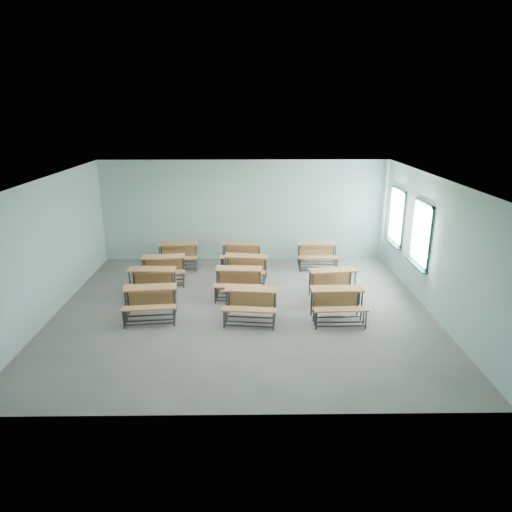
# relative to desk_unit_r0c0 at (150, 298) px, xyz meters

# --- Properties ---
(room) EXTENTS (9.04, 8.04, 3.24)m
(room) POSITION_rel_desk_unit_r0c0_xyz_m (2.22, 0.46, 1.09)
(room) COLOR gray
(room) RESTS_ON ground
(desk_unit_r0c0) EXTENTS (1.28, 0.93, 0.75)m
(desk_unit_r0c0) POSITION_rel_desk_unit_r0c0_xyz_m (0.00, 0.00, 0.00)
(desk_unit_r0c0) COLOR #BB7B43
(desk_unit_r0c0) RESTS_ON ground
(desk_unit_r0c1) EXTENTS (1.28, 0.93, 0.75)m
(desk_unit_r0c1) POSITION_rel_desk_unit_r0c0_xyz_m (2.33, -0.12, 0.00)
(desk_unit_r0c1) COLOR #BB7B43
(desk_unit_r0c1) RESTS_ON ground
(desk_unit_r0c2) EXTENTS (1.22, 0.84, 0.75)m
(desk_unit_r0c2) POSITION_rel_desk_unit_r0c0_xyz_m (4.32, -0.14, 0.00)
(desk_unit_r0c2) COLOR #BB7B43
(desk_unit_r0c2) RESTS_ON ground
(desk_unit_r1c0) EXTENTS (1.24, 0.87, 0.75)m
(desk_unit_r1c0) POSITION_rel_desk_unit_r0c0_xyz_m (-0.23, 1.27, 0.00)
(desk_unit_r1c0) COLOR #BB7B43
(desk_unit_r1c0) RESTS_ON ground
(desk_unit_r1c1) EXTENTS (1.26, 0.89, 0.75)m
(desk_unit_r1c1) POSITION_rel_desk_unit_r0c0_xyz_m (2.01, 1.28, 0.00)
(desk_unit_r1c1) COLOR #BB7B43
(desk_unit_r1c1) RESTS_ON ground
(desk_unit_r1c2) EXTENTS (1.29, 0.95, 0.75)m
(desk_unit_r1c2) POSITION_rel_desk_unit_r0c0_xyz_m (4.45, 1.14, 0.00)
(desk_unit_r1c2) COLOR #BB7B43
(desk_unit_r1c2) RESTS_ON ground
(desk_unit_r2c0) EXTENTS (1.29, 0.94, 0.75)m
(desk_unit_r2c0) POSITION_rel_desk_unit_r0c0_xyz_m (-0.12, 2.32, 0.00)
(desk_unit_r2c0) COLOR #BB7B43
(desk_unit_r2c0) RESTS_ON ground
(desk_unit_r2c1) EXTENTS (1.30, 0.96, 0.75)m
(desk_unit_r2c1) POSITION_rel_desk_unit_r0c0_xyz_m (2.19, 2.35, 0.00)
(desk_unit_r2c1) COLOR #BB7B43
(desk_unit_r2c1) RESTS_ON ground
(desk_unit_r3c0) EXTENTS (1.23, 0.85, 0.75)m
(desk_unit_r3c0) POSITION_rel_desk_unit_r0c0_xyz_m (0.11, 3.59, 0.00)
(desk_unit_r3c0) COLOR #BB7B43
(desk_unit_r3c0) RESTS_ON ground
(desk_unit_r3c1) EXTENTS (1.28, 0.92, 0.75)m
(desk_unit_r3c1) POSITION_rel_desk_unit_r0c0_xyz_m (2.04, 3.60, 0.00)
(desk_unit_r3c1) COLOR #BB7B43
(desk_unit_r3c1) RESTS_ON ground
(desk_unit_r3c2) EXTENTS (1.22, 0.84, 0.75)m
(desk_unit_r3c2) POSITION_rel_desk_unit_r0c0_xyz_m (4.38, 3.61, 0.00)
(desk_unit_r3c2) COLOR #BB7B43
(desk_unit_r3c2) RESTS_ON ground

